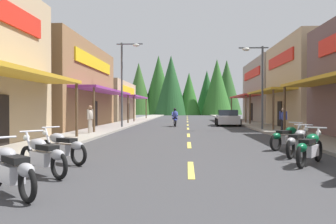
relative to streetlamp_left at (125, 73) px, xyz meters
name	(u,v)px	position (x,y,z in m)	size (l,w,h in m)	color
ground	(188,126)	(4.80, 4.01, -4.29)	(9.38, 89.82, 0.10)	#38383A
sidewalk_left	(120,125)	(-1.20, 4.01, -4.18)	(2.62, 89.82, 0.12)	gray
sidewalk_right	(257,125)	(10.81, 4.01, -4.18)	(2.62, 89.82, 0.12)	gray
centerline_dashes	(188,124)	(4.80, 6.22, -4.23)	(0.16, 63.50, 0.01)	#E0C64C
storefront_left_middle	(41,87)	(-6.81, 0.36, -0.98)	(10.47, 13.66, 6.51)	olive
storefront_left_far	(97,101)	(-6.31, 15.33, -1.87)	(9.50, 12.46, 4.71)	tan
storefront_right_middle	(320,84)	(15.19, 1.48, -0.80)	(8.01, 9.71, 6.88)	tan
storefront_right_far	(291,91)	(16.47, 13.15, -0.78)	(10.56, 12.33, 6.92)	gray
streetlamp_left	(125,73)	(0.00, 0.00, 0.00)	(2.02, 0.30, 6.58)	#474C51
streetlamp_right	(258,75)	(9.58, -2.22, -0.43)	(2.02, 0.30, 5.81)	#474C51
motorcycle_parked_right_3	(310,147)	(8.12, -16.12, -3.75)	(1.35, 1.78, 1.04)	black
motorcycle_parked_right_4	(298,142)	(8.33, -14.49, -3.75)	(1.33, 1.79, 1.04)	black
motorcycle_parked_right_5	(287,137)	(8.51, -12.69, -3.75)	(1.72, 1.43, 1.04)	black
motorcycle_parked_left_0	(11,169)	(1.50, -19.72, -3.75)	(1.67, 1.49, 1.04)	black
motorcycle_parked_left_1	(43,155)	(1.31, -17.93, -3.75)	(1.74, 1.41, 1.04)	black
motorcycle_parked_left_2	(62,146)	(1.13, -16.22, -3.75)	(1.86, 1.24, 1.04)	black
rider_cruising_lead	(175,119)	(3.71, 2.71, -3.58)	(0.61, 2.14, 1.57)	black
pedestrian_by_shop	(283,118)	(10.82, -3.96, -3.33)	(0.43, 0.45, 1.57)	black
pedestrian_browsing	(90,118)	(-0.88, -6.50, -3.23)	(0.35, 0.55, 1.73)	#B2A599
parked_car_curbside	(227,118)	(8.29, 4.25, -3.55)	(2.21, 4.37, 1.40)	silver
treeline_backdrop	(184,87)	(4.16, 49.32, 1.83)	(26.74, 13.06, 13.52)	#315A23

